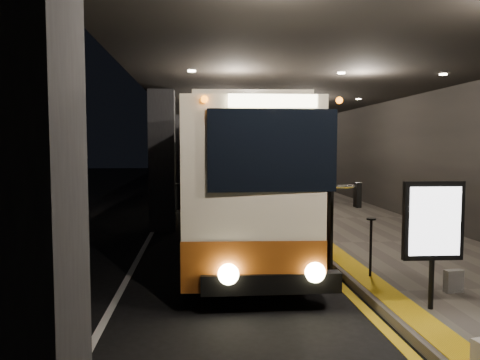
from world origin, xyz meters
name	(u,v)px	position (x,y,z in m)	size (l,w,h in m)	color
ground	(214,259)	(0.00, 0.00, 0.00)	(90.00, 90.00, 0.00)	black
lane_line_white	(156,224)	(-1.80, 5.00, 0.01)	(0.12, 50.00, 0.01)	silver
kerb_stripe_yellow	(277,223)	(2.35, 5.00, 0.01)	(0.18, 50.00, 0.01)	gold
sidewalk	(345,220)	(4.75, 5.00, 0.07)	(4.50, 50.00, 0.15)	#514C44
tactile_strip	(292,218)	(2.85, 5.00, 0.16)	(0.50, 50.00, 0.01)	gold
terminal_wall	(409,136)	(7.00, 5.00, 3.00)	(0.10, 50.00, 6.00)	black
support_columns	(162,161)	(-1.50, 4.00, 2.20)	(0.80, 24.80, 4.40)	black
canopy	(283,89)	(2.50, 5.00, 4.60)	(9.00, 50.00, 0.40)	black
coach_main	(241,183)	(0.79, 1.75, 1.67)	(2.86, 11.23, 3.47)	beige
coach_second	(224,161)	(1.02, 15.33, 1.82)	(2.70, 12.11, 3.80)	beige
passenger_boarding	(321,208)	(2.80, 0.95, 1.06)	(0.66, 0.43, 1.82)	#C25A82
bag_polka	(453,281)	(4.03, -3.30, 0.34)	(0.32, 0.14, 0.39)	black
info_sign	(433,223)	(3.23, -4.07, 1.50)	(0.94, 0.13, 1.99)	black
stanchion_post	(371,248)	(2.94, -2.26, 0.71)	(0.05, 0.05, 1.13)	black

